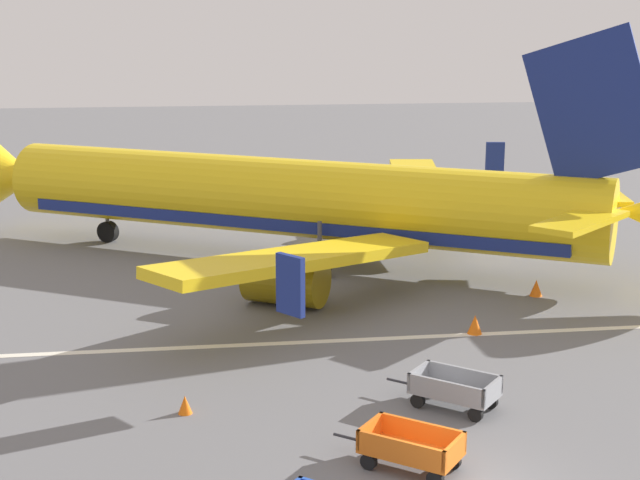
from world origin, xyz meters
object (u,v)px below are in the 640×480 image
Objects in this scene: traffic_cone_mid_apron at (185,405)px; traffic_cone_by_carts at (536,288)px; airplane at (309,201)px; traffic_cone_near_plane at (475,324)px; baggage_cart_third_in_row at (454,389)px; baggage_cart_second_in_row at (411,448)px.

traffic_cone_by_carts reaches higher than traffic_cone_mid_apron.
airplane is 46.83× the size of traffic_cone_near_plane.
traffic_cone_near_plane is at bearing -66.85° from airplane.
baggage_cart_third_in_row is at bearing -112.05° from traffic_cone_near_plane.
traffic_cone_near_plane is 12.18m from traffic_cone_mid_apron.
baggage_cart_second_in_row is 4.29m from baggage_cart_third_in_row.
traffic_cone_mid_apron is at bearing 175.15° from baggage_cart_third_in_row.
airplane is at bearing 96.95° from baggage_cart_third_in_row.
traffic_cone_mid_apron is at bearing -145.00° from traffic_cone_by_carts.
baggage_cart_third_in_row reaches higher than traffic_cone_by_carts.
traffic_cone_near_plane reaches higher than traffic_cone_by_carts.
baggage_cart_second_in_row is (-0.03, -21.51, -2.45)m from airplane.
airplane is at bearing 89.92° from baggage_cart_second_in_row.
baggage_cart_second_in_row is 4.44× the size of traffic_cone_near_plane.
baggage_cart_third_in_row is at bearing -4.85° from traffic_cone_mid_apron.
airplane reaches higher than baggage_cart_second_in_row.
traffic_cone_mid_apron is at bearing -108.83° from airplane.
traffic_cone_by_carts is at bearing 58.77° from baggage_cart_second_in_row.
airplane is 18.33m from traffic_cone_mid_apron.
airplane is 48.74× the size of traffic_cone_by_carts.
baggage_cart_second_in_row is 1.02× the size of baggage_cart_third_in_row.
traffic_cone_by_carts is at bearing -37.72° from airplane.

